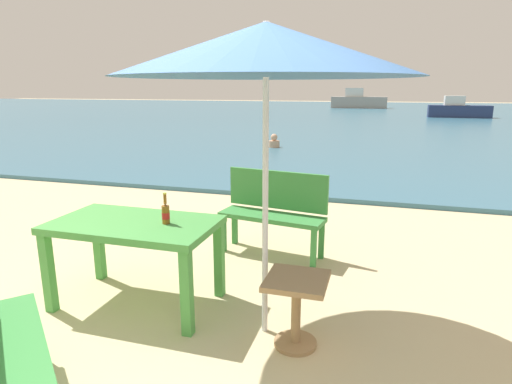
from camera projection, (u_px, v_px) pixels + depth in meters
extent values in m
cube|color=#386B84|center=(370.00, 114.00, 30.48)|extent=(120.00, 50.00, 0.08)
cube|color=#4C9E47|center=(134.00, 225.00, 3.65)|extent=(1.40, 0.80, 0.06)
cube|color=#4C9E47|center=(48.00, 273.00, 3.61)|extent=(0.08, 0.08, 0.70)
cube|color=#4C9E47|center=(187.00, 293.00, 3.25)|extent=(0.08, 0.08, 0.70)
cube|color=#4C9E47|center=(99.00, 245.00, 4.24)|extent=(0.08, 0.08, 0.70)
cube|color=#4C9E47|center=(219.00, 260.00, 3.88)|extent=(0.08, 0.08, 0.70)
cylinder|color=brown|center=(166.00, 215.00, 3.57)|extent=(0.06, 0.06, 0.16)
cone|color=brown|center=(165.00, 206.00, 3.55)|extent=(0.06, 0.06, 0.03)
cylinder|color=brown|center=(165.00, 199.00, 3.54)|extent=(0.03, 0.03, 0.09)
cylinder|color=red|center=(166.00, 216.00, 3.57)|extent=(0.07, 0.07, 0.05)
cylinder|color=gold|center=(165.00, 193.00, 3.53)|extent=(0.03, 0.03, 0.01)
cylinder|color=silver|center=(265.00, 189.00, 3.11)|extent=(0.04, 0.04, 2.30)
cone|color=#33598C|center=(266.00, 50.00, 2.88)|extent=(2.10, 2.10, 0.36)
cube|color=#9E7A51|center=(297.00, 281.00, 3.08)|extent=(0.44, 0.44, 0.04)
cylinder|color=#9E7A51|center=(296.00, 314.00, 3.14)|extent=(0.07, 0.07, 0.50)
cylinder|color=#9E7A51|center=(295.00, 343.00, 3.20)|extent=(0.32, 0.32, 0.03)
cube|color=#3D8C42|center=(271.00, 217.00, 4.82)|extent=(1.24, 0.55, 0.05)
cube|color=#3D8C42|center=(277.00, 190.00, 4.90)|extent=(1.19, 0.23, 0.44)
cube|color=#3D8C42|center=(223.00, 234.00, 4.99)|extent=(0.06, 0.06, 0.42)
cube|color=#3D8C42|center=(314.00, 248.00, 4.53)|extent=(0.06, 0.06, 0.42)
cube|color=#3D8C42|center=(235.00, 227.00, 5.23)|extent=(0.06, 0.06, 0.42)
cube|color=#3D8C42|center=(321.00, 240.00, 4.77)|extent=(0.06, 0.06, 0.42)
cube|color=#3D8C42|center=(10.00, 347.00, 2.41)|extent=(1.14, 1.06, 0.05)
cube|color=#3D8C42|center=(33.00, 331.00, 2.99)|extent=(0.06, 0.06, 0.42)
cylinder|color=tan|center=(274.00, 144.00, 13.15)|extent=(0.34, 0.34, 0.20)
sphere|color=tan|center=(274.00, 137.00, 13.10)|extent=(0.21, 0.21, 0.21)
cube|color=gray|center=(359.00, 102.00, 38.11)|extent=(4.81, 1.31, 0.98)
cube|color=silver|center=(354.00, 92.00, 38.02)|extent=(1.53, 0.98, 0.77)
cube|color=navy|center=(459.00, 111.00, 26.16)|extent=(3.56, 0.97, 0.73)
cube|color=silver|center=(454.00, 101.00, 26.10)|extent=(1.13, 0.73, 0.57)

